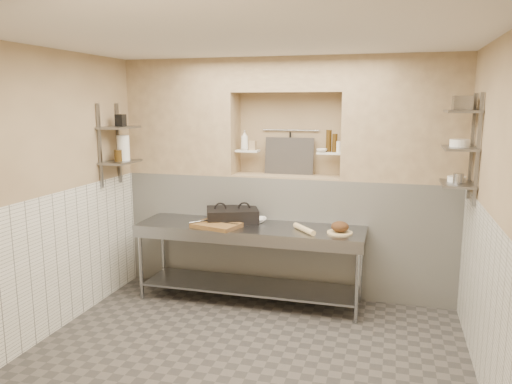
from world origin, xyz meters
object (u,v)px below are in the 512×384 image
(panini_press, at_px, (232,215))
(mixing_bowl, at_px, (257,220))
(cutting_board, at_px, (216,225))
(bowl_alcove, at_px, (322,150))
(prep_table, at_px, (249,248))
(jug_left, at_px, (123,148))
(bread_loaf, at_px, (340,227))
(bottle_soap, at_px, (245,140))
(rolling_pin, at_px, (304,229))

(panini_press, distance_m, mixing_bowl, 0.30)
(cutting_board, xyz_separation_m, bowl_alcove, (1.07, 0.67, 0.81))
(prep_table, xyz_separation_m, panini_press, (-0.25, 0.15, 0.34))
(mixing_bowl, bearing_deg, jug_left, -170.38)
(mixing_bowl, height_order, bread_loaf, bread_loaf)
(prep_table, relative_size, panini_press, 3.68)
(mixing_bowl, height_order, bowl_alcove, bowl_alcove)
(bottle_soap, relative_size, bowl_alcove, 1.93)
(prep_table, distance_m, cutting_board, 0.47)
(prep_table, bearing_deg, panini_press, 149.62)
(rolling_pin, height_order, bowl_alcove, bowl_alcove)
(prep_table, distance_m, jug_left, 1.89)
(bread_loaf, relative_size, jug_left, 0.65)
(cutting_board, distance_m, bread_loaf, 1.37)
(panini_press, distance_m, rolling_pin, 0.93)
(mixing_bowl, height_order, bottle_soap, bottle_soap)
(bowl_alcove, relative_size, jug_left, 0.43)
(bowl_alcove, bearing_deg, rolling_pin, -97.97)
(rolling_pin, distance_m, bowl_alcove, 1.01)
(mixing_bowl, relative_size, bottle_soap, 0.89)
(prep_table, height_order, bottle_soap, bottle_soap)
(panini_press, distance_m, jug_left, 1.51)
(prep_table, height_order, panini_press, panini_press)
(cutting_board, bearing_deg, rolling_pin, 3.30)
(bread_loaf, bearing_deg, bowl_alcove, 117.39)
(rolling_pin, height_order, bottle_soap, bottle_soap)
(bread_loaf, bearing_deg, cutting_board, -175.78)
(cutting_board, bearing_deg, panini_press, 72.39)
(cutting_board, relative_size, mixing_bowl, 2.33)
(jug_left, bearing_deg, panini_press, 9.19)
(bread_loaf, distance_m, jug_left, 2.67)
(cutting_board, xyz_separation_m, mixing_bowl, (0.38, 0.35, 0.00))
(panini_press, distance_m, bread_loaf, 1.29)
(panini_press, distance_m, bowl_alcove, 1.29)
(bowl_alcove, bearing_deg, mixing_bowl, -155.41)
(cutting_board, relative_size, rolling_pin, 1.26)
(jug_left, bearing_deg, prep_table, 2.24)
(cutting_board, relative_size, bottle_soap, 2.08)
(panini_press, relative_size, bowl_alcove, 5.63)
(panini_press, relative_size, mixing_bowl, 3.28)
(cutting_board, height_order, jug_left, jug_left)
(panini_press, relative_size, rolling_pin, 1.77)
(cutting_board, bearing_deg, bread_loaf, 4.22)
(prep_table, xyz_separation_m, bowl_alcove, (0.73, 0.52, 1.09))
(bowl_alcove, bearing_deg, jug_left, -165.54)
(bottle_soap, bearing_deg, panini_press, -96.08)
(bottle_soap, bearing_deg, bread_loaf, -24.69)
(panini_press, xyz_separation_m, cutting_board, (-0.09, -0.29, -0.06))
(prep_table, bearing_deg, mixing_bowl, 78.95)
(rolling_pin, bearing_deg, prep_table, 172.24)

